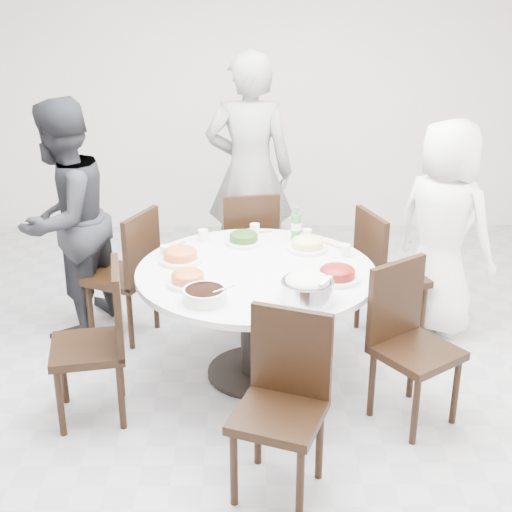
{
  "coord_description": "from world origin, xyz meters",
  "views": [
    {
      "loc": [
        0.07,
        -3.98,
        2.49
      ],
      "look_at": [
        0.13,
        0.15,
        0.82
      ],
      "focal_mm": 50.0,
      "sensor_mm": 36.0,
      "label": 1
    }
  ],
  "objects_px": {
    "soup_bowl": "(205,295)",
    "beverage_bottle": "(296,224)",
    "chair_ne": "(392,274)",
    "chair_n": "(248,247)",
    "chair_s": "(278,412)",
    "dining_table": "(256,323)",
    "rice_bowl": "(307,292)",
    "chair_sw": "(87,345)",
    "chair_nw": "(121,274)",
    "diner_right": "(444,228)",
    "chair_se": "(417,348)",
    "diner_left": "(64,220)",
    "diner_middle": "(250,173)"
  },
  "relations": [
    {
      "from": "chair_nw",
      "to": "diner_right",
      "type": "relative_size",
      "value": 0.61
    },
    {
      "from": "chair_s",
      "to": "diner_middle",
      "type": "bearing_deg",
      "value": 114.02
    },
    {
      "from": "soup_bowl",
      "to": "beverage_bottle",
      "type": "xyz_separation_m",
      "value": [
        0.58,
        0.96,
        0.08
      ]
    },
    {
      "from": "chair_s",
      "to": "beverage_bottle",
      "type": "distance_m",
      "value": 1.7
    },
    {
      "from": "chair_nw",
      "to": "chair_se",
      "type": "distance_m",
      "value": 2.17
    },
    {
      "from": "chair_sw",
      "to": "chair_s",
      "type": "xyz_separation_m",
      "value": [
        1.07,
        -0.69,
        0.0
      ]
    },
    {
      "from": "chair_s",
      "to": "chair_se",
      "type": "xyz_separation_m",
      "value": [
        0.82,
        0.61,
        0.0
      ]
    },
    {
      "from": "chair_n",
      "to": "chair_sw",
      "type": "bearing_deg",
      "value": 50.48
    },
    {
      "from": "chair_nw",
      "to": "soup_bowl",
      "type": "height_order",
      "value": "chair_nw"
    },
    {
      "from": "dining_table",
      "to": "rice_bowl",
      "type": "xyz_separation_m",
      "value": [
        0.28,
        -0.47,
        0.44
      ]
    },
    {
      "from": "beverage_bottle",
      "to": "diner_right",
      "type": "bearing_deg",
      "value": 7.82
    },
    {
      "from": "diner_middle",
      "to": "chair_n",
      "type": "bearing_deg",
      "value": 89.81
    },
    {
      "from": "chair_n",
      "to": "diner_middle",
      "type": "relative_size",
      "value": 0.49
    },
    {
      "from": "chair_sw",
      "to": "diner_middle",
      "type": "xyz_separation_m",
      "value": [
        0.95,
        1.91,
        0.49
      ]
    },
    {
      "from": "chair_ne",
      "to": "beverage_bottle",
      "type": "bearing_deg",
      "value": 74.36
    },
    {
      "from": "chair_sw",
      "to": "soup_bowl",
      "type": "bearing_deg",
      "value": 79.27
    },
    {
      "from": "chair_se",
      "to": "soup_bowl",
      "type": "distance_m",
      "value": 1.25
    },
    {
      "from": "dining_table",
      "to": "soup_bowl",
      "type": "bearing_deg",
      "value": -123.11
    },
    {
      "from": "dining_table",
      "to": "chair_n",
      "type": "bearing_deg",
      "value": 92.45
    },
    {
      "from": "rice_bowl",
      "to": "beverage_bottle",
      "type": "bearing_deg",
      "value": 89.76
    },
    {
      "from": "dining_table",
      "to": "rice_bowl",
      "type": "bearing_deg",
      "value": -59.36
    },
    {
      "from": "diner_right",
      "to": "dining_table",
      "type": "bearing_deg",
      "value": 71.34
    },
    {
      "from": "chair_n",
      "to": "chair_s",
      "type": "xyz_separation_m",
      "value": [
        0.14,
        -2.23,
        0.0
      ]
    },
    {
      "from": "chair_s",
      "to": "rice_bowl",
      "type": "distance_m",
      "value": 0.77
    },
    {
      "from": "chair_sw",
      "to": "beverage_bottle",
      "type": "height_order",
      "value": "beverage_bottle"
    },
    {
      "from": "chair_n",
      "to": "chair_nw",
      "type": "distance_m",
      "value": 1.04
    },
    {
      "from": "dining_table",
      "to": "diner_middle",
      "type": "height_order",
      "value": "diner_middle"
    },
    {
      "from": "soup_bowl",
      "to": "chair_se",
      "type": "bearing_deg",
      "value": -3.15
    },
    {
      "from": "diner_left",
      "to": "diner_middle",
      "type": "bearing_deg",
      "value": 144.55
    },
    {
      "from": "beverage_bottle",
      "to": "diner_middle",
      "type": "bearing_deg",
      "value": 107.96
    },
    {
      "from": "chair_sw",
      "to": "diner_left",
      "type": "relative_size",
      "value": 0.56
    },
    {
      "from": "chair_ne",
      "to": "chair_s",
      "type": "height_order",
      "value": "same"
    },
    {
      "from": "chair_n",
      "to": "chair_s",
      "type": "height_order",
      "value": "same"
    },
    {
      "from": "rice_bowl",
      "to": "soup_bowl",
      "type": "bearing_deg",
      "value": 178.6
    },
    {
      "from": "chair_se",
      "to": "diner_left",
      "type": "height_order",
      "value": "diner_left"
    },
    {
      "from": "diner_left",
      "to": "soup_bowl",
      "type": "xyz_separation_m",
      "value": [
        1.04,
        -1.12,
        -0.06
      ]
    },
    {
      "from": "chair_se",
      "to": "beverage_bottle",
      "type": "relative_size",
      "value": 3.92
    },
    {
      "from": "chair_ne",
      "to": "diner_middle",
      "type": "bearing_deg",
      "value": 29.03
    },
    {
      "from": "chair_se",
      "to": "diner_right",
      "type": "bearing_deg",
      "value": 34.86
    },
    {
      "from": "chair_sw",
      "to": "soup_bowl",
      "type": "xyz_separation_m",
      "value": [
        0.68,
        -0.01,
        0.31
      ]
    },
    {
      "from": "chair_ne",
      "to": "chair_n",
      "type": "height_order",
      "value": "same"
    },
    {
      "from": "chair_sw",
      "to": "diner_right",
      "type": "xyz_separation_m",
      "value": [
        2.32,
        1.1,
        0.3
      ]
    },
    {
      "from": "chair_s",
      "to": "soup_bowl",
      "type": "relative_size",
      "value": 3.83
    },
    {
      "from": "chair_nw",
      "to": "diner_middle",
      "type": "height_order",
      "value": "diner_middle"
    },
    {
      "from": "chair_n",
      "to": "beverage_bottle",
      "type": "relative_size",
      "value": 3.92
    },
    {
      "from": "chair_s",
      "to": "diner_left",
      "type": "height_order",
      "value": "diner_left"
    },
    {
      "from": "diner_left",
      "to": "rice_bowl",
      "type": "bearing_deg",
      "value": 78.13
    },
    {
      "from": "beverage_bottle",
      "to": "chair_n",
      "type": "bearing_deg",
      "value": 119.21
    },
    {
      "from": "chair_ne",
      "to": "rice_bowl",
      "type": "distance_m",
      "value": 1.27
    },
    {
      "from": "chair_sw",
      "to": "chair_se",
      "type": "distance_m",
      "value": 1.9
    }
  ]
}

